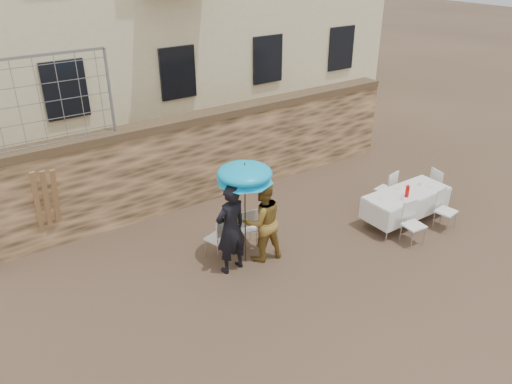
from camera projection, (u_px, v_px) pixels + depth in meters
ground at (307, 314)px, 8.88m from camera, size 80.00×80.00×0.00m
stone_wall at (177, 164)px, 12.06m from camera, size 13.00×0.50×2.20m
chain_link_fence at (29, 105)px, 9.64m from camera, size 3.20×0.06×1.80m
man_suit at (231, 229)px, 9.66m from camera, size 0.74×0.54×1.90m
woman_dress at (262, 221)px, 10.07m from camera, size 0.94×0.78×1.76m
umbrella at (245, 176)px, 9.49m from camera, size 1.12×1.12×2.04m
couple_chair_left at (217, 237)px, 10.28m from camera, size 0.60×0.60×0.96m
couple_chair_right at (246, 227)px, 10.63m from camera, size 0.56×0.56×0.96m
banquet_table at (407, 194)px, 11.46m from camera, size 2.10×0.85×0.78m
soda_bottle at (407, 192)px, 11.17m from camera, size 0.09×0.09×0.26m
table_chair_front_left at (414, 224)px, 10.72m from camera, size 0.52×0.52×0.96m
table_chair_front_right at (446, 210)px, 11.28m from camera, size 0.55×0.55×0.96m
table_chair_back at (385, 188)px, 12.27m from camera, size 0.56×0.56×0.96m
table_chair_side at (440, 187)px, 12.35m from camera, size 0.57×0.57×0.96m
wood_planks at (54, 207)px, 10.32m from camera, size 0.70×0.20×2.00m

